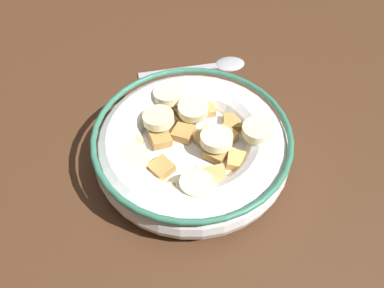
# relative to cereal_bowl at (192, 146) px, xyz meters

# --- Properties ---
(ground_plane) EXTENTS (0.91, 0.91, 0.02)m
(ground_plane) POSITION_rel_cereal_bowl_xyz_m (-0.00, -0.00, -0.04)
(ground_plane) COLOR #472B19
(cereal_bowl) EXTENTS (0.20, 0.20, 0.05)m
(cereal_bowl) POSITION_rel_cereal_bowl_xyz_m (0.00, 0.00, 0.00)
(cereal_bowl) COLOR white
(cereal_bowl) RESTS_ON ground_plane
(spoon) EXTENTS (0.13, 0.09, 0.01)m
(spoon) POSITION_rel_cereal_bowl_xyz_m (-0.02, 0.16, -0.02)
(spoon) COLOR #A5A5AD
(spoon) RESTS_ON ground_plane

